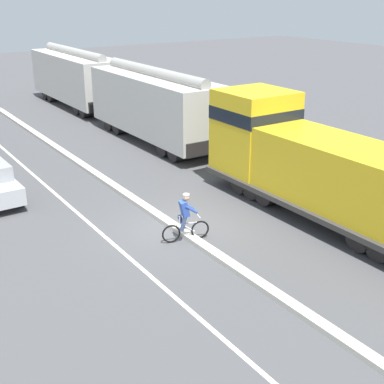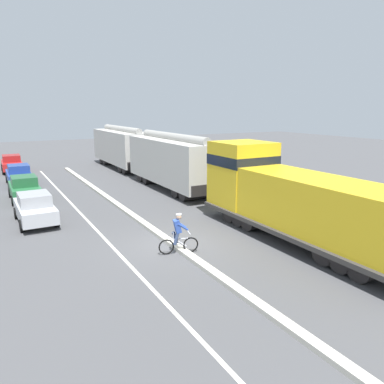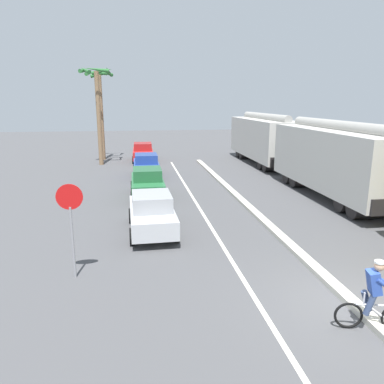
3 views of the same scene
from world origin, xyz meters
name	(u,v)px [view 3 (image 3 of 3)]	position (x,y,z in m)	size (l,w,h in m)	color
ground_plane	(353,306)	(0.00, 0.00, 0.00)	(120.00, 120.00, 0.00)	#4C4C4F
median_curb	(271,228)	(0.00, 6.00, 0.08)	(0.36, 36.00, 0.16)	beige
lane_stripe	(214,233)	(-2.40, 6.00, 0.00)	(0.14, 36.00, 0.01)	silver
hopper_car_lead	(336,160)	(5.23, 10.58, 2.08)	(2.90, 10.60, 4.18)	#BAB8B0
hopper_car_middle	(264,139)	(5.23, 22.18, 2.08)	(2.90, 10.60, 4.18)	#BBB9B1
parked_car_silver	(152,213)	(-4.88, 6.48, 0.82)	(1.90, 4.23, 1.62)	#B7BABF
parked_car_green	(147,183)	(-4.85, 12.22, 0.82)	(1.85, 4.21, 1.62)	#286B3D
parked_car_blue	(146,165)	(-4.73, 17.86, 0.82)	(1.84, 4.20, 1.62)	#28479E
parked_car_red	(143,152)	(-4.79, 24.88, 0.82)	(1.88, 4.23, 1.62)	red
cyclist	(373,298)	(-0.19, -0.98, 0.82)	(1.67, 0.58, 1.71)	black
stop_sign	(71,213)	(-7.36, 2.81, 2.02)	(0.76, 0.08, 2.88)	gray
palm_tree_near	(97,96)	(-8.28, 23.63, 5.57)	(2.65, 2.65, 7.87)	#846647
palm_tree_far	(100,99)	(-8.30, 26.44, 5.31)	(2.30, 2.33, 7.71)	#846647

